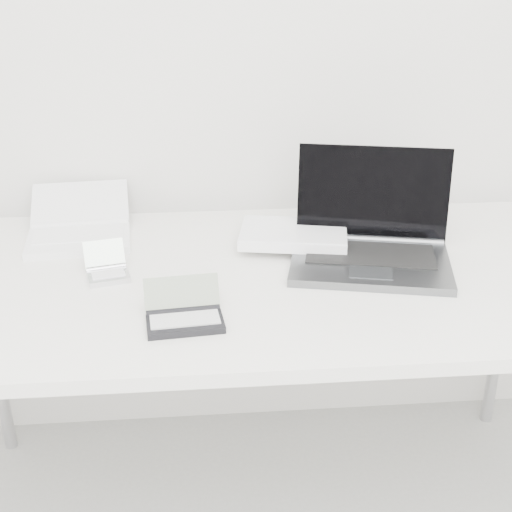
{
  "coord_description": "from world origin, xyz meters",
  "views": [
    {
      "loc": [
        -0.15,
        0.1,
        1.44
      ],
      "look_at": [
        -0.03,
        1.51,
        0.79
      ],
      "focal_mm": 50.0,
      "sensor_mm": 36.0,
      "label": 1
    }
  ],
  "objects": [
    {
      "name": "pda_silver",
      "position": [
        -0.36,
        1.56,
        0.75
      ],
      "size": [
        0.11,
        0.12,
        0.07
      ],
      "rotation": [
        0.0,
        0.0,
        0.23
      ],
      "color": "silver",
      "rests_on": "desk"
    },
    {
      "name": "desk",
      "position": [
        0.0,
        1.55,
        0.68
      ],
      "size": [
        1.6,
        0.8,
        0.73
      ],
      "color": "white",
      "rests_on": "ground"
    },
    {
      "name": "laptop_large",
      "position": [
        0.19,
        1.62,
        0.77
      ],
      "size": [
        0.51,
        0.4,
        0.25
      ],
      "rotation": [
        0.0,
        0.0,
        -0.22
      ],
      "color": "#525457",
      "rests_on": "desk"
    },
    {
      "name": "palmtop_charcoal",
      "position": [
        -0.19,
        1.33,
        0.75
      ],
      "size": [
        0.16,
        0.13,
        0.08
      ],
      "rotation": [
        0.0,
        0.0,
        0.1
      ],
      "color": "black",
      "rests_on": "desk"
    },
    {
      "name": "netbook_open_white",
      "position": [
        -0.45,
        1.8,
        0.75
      ],
      "size": [
        0.28,
        0.34,
        0.09
      ],
      "rotation": [
        0.0,
        0.0,
        0.09
      ],
      "color": "white",
      "rests_on": "desk"
    }
  ]
}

